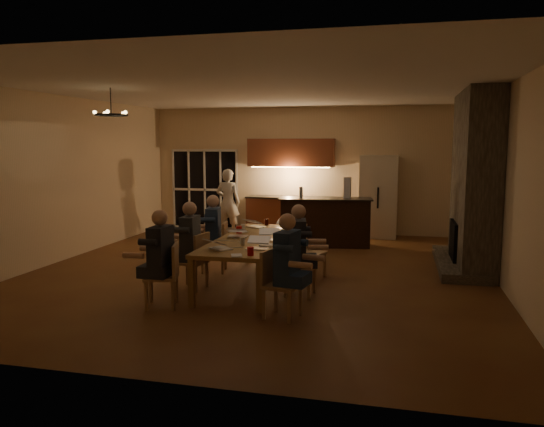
{
  "coord_description": "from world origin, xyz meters",
  "views": [
    {
      "loc": [
        2.37,
        -8.94,
        2.26
      ],
      "look_at": [
        0.16,
        0.3,
        1.02
      ],
      "focal_mm": 35.0,
      "sensor_mm": 36.0,
      "label": 1
    }
  ],
  "objects": [
    {
      "name": "person_left_far",
      "position": [
        -0.8,
        -0.19,
        0.69
      ],
      "size": [
        0.71,
        0.71,
        1.38
      ],
      "primitive_type": null,
      "rotation": [
        0.0,
        0.0,
        -1.37
      ],
      "color": "navy",
      "rests_on": "ground"
    },
    {
      "name": "can_cola",
      "position": [
        -0.03,
        0.61,
        0.81
      ],
      "size": [
        0.07,
        0.07,
        0.12
      ],
      "primitive_type": "cylinder",
      "color": "#3F0F0C",
      "rests_on": "dining_table"
    },
    {
      "name": "person_right_mid",
      "position": [
        0.94,
        -1.28,
        0.69
      ],
      "size": [
        0.71,
        0.71,
        1.38
      ],
      "primitive_type": null,
      "rotation": [
        0.0,
        0.0,
        1.77
      ],
      "color": "#22252C",
      "rests_on": "ground"
    },
    {
      "name": "person_left_near",
      "position": [
        -0.78,
        -2.35,
        0.69
      ],
      "size": [
        0.61,
        0.61,
        1.38
      ],
      "primitive_type": null,
      "rotation": [
        0.0,
        0.0,
        -1.58
      ],
      "color": "#22252C",
      "rests_on": "ground"
    },
    {
      "name": "laptop_a",
      "position": [
        -0.12,
        -1.77,
        0.86
      ],
      "size": [
        0.42,
        0.42,
        0.23
      ],
      "primitive_type": null,
      "rotation": [
        0.0,
        0.0,
        2.48
      ],
      "color": "silver",
      "rests_on": "dining_table"
    },
    {
      "name": "left_wall",
      "position": [
        -4.02,
        0.0,
        1.6
      ],
      "size": [
        0.04,
        9.0,
        3.2
      ],
      "primitive_type": "cube",
      "color": "beige",
      "rests_on": "ground"
    },
    {
      "name": "french_doors",
      "position": [
        -2.7,
        4.47,
        1.05
      ],
      "size": [
        1.86,
        0.08,
        2.1
      ],
      "primitive_type": "cube",
      "color": "black",
      "rests_on": "ground"
    },
    {
      "name": "laptop_d",
      "position": [
        0.4,
        -0.9,
        0.86
      ],
      "size": [
        0.38,
        0.35,
        0.23
      ],
      "primitive_type": null,
      "rotation": [
        0.0,
        0.0,
        0.24
      ],
      "color": "silver",
      "rests_on": "dining_table"
    },
    {
      "name": "ceiling",
      "position": [
        0.0,
        0.0,
        3.22
      ],
      "size": [
        8.0,
        9.0,
        0.04
      ],
      "primitive_type": "cube",
      "color": "white",
      "rests_on": "back_wall"
    },
    {
      "name": "plate_left",
      "position": [
        -0.14,
        -1.72,
        0.76
      ],
      "size": [
        0.23,
        0.23,
        0.02
      ],
      "primitive_type": "cylinder",
      "color": "white",
      "rests_on": "dining_table"
    },
    {
      "name": "chair_right_near",
      "position": [
        0.93,
        -2.36,
        0.45
      ],
      "size": [
        0.53,
        0.53,
        0.89
      ],
      "primitive_type": null,
      "rotation": [
        0.0,
        0.0,
        1.35
      ],
      "color": "#AC7B56",
      "rests_on": "ground"
    },
    {
      "name": "mug_front",
      "position": [
        0.07,
        -1.29,
        0.8
      ],
      "size": [
        0.08,
        0.08,
        0.1
      ],
      "primitive_type": "cylinder",
      "color": "white",
      "rests_on": "dining_table"
    },
    {
      "name": "kitchenette",
      "position": [
        -0.3,
        4.2,
        1.2
      ],
      "size": [
        2.24,
        0.68,
        2.4
      ],
      "primitive_type": null,
      "color": "brown",
      "rests_on": "ground"
    },
    {
      "name": "plate_far",
      "position": [
        0.49,
        0.01,
        0.76
      ],
      "size": [
        0.26,
        0.26,
        0.02
      ],
      "primitive_type": "cylinder",
      "color": "white",
      "rests_on": "dining_table"
    },
    {
      "name": "back_wall",
      "position": [
        0.0,
        4.52,
        1.6
      ],
      "size": [
        8.0,
        0.04,
        3.2
      ],
      "primitive_type": "cube",
      "color": "beige",
      "rests_on": "ground"
    },
    {
      "name": "laptop_b",
      "position": [
        0.41,
        -1.64,
        0.86
      ],
      "size": [
        0.34,
        0.3,
        0.23
      ],
      "primitive_type": null,
      "rotation": [
        0.0,
        0.0,
        0.06
      ],
      "color": "silver",
      "rests_on": "dining_table"
    },
    {
      "name": "redcup_near",
      "position": [
        0.43,
        -2.09,
        0.81
      ],
      "size": [
        0.09,
        0.09,
        0.12
      ],
      "primitive_type": "cylinder",
      "color": "#B00B0C",
      "rests_on": "dining_table"
    },
    {
      "name": "chair_left_near",
      "position": [
        -0.8,
        -2.31,
        0.45
      ],
      "size": [
        0.55,
        0.55,
        0.89
      ],
      "primitive_type": null,
      "rotation": [
        0.0,
        0.0,
        -1.28
      ],
      "color": "#AC7B56",
      "rests_on": "ground"
    },
    {
      "name": "refrigerator",
      "position": [
        1.9,
        4.15,
        1.0
      ],
      "size": [
        0.9,
        0.68,
        2.0
      ],
      "primitive_type": "cube",
      "color": "beige",
      "rests_on": "ground"
    },
    {
      "name": "dining_table",
      "position": [
        0.1,
        -0.77,
        0.38
      ],
      "size": [
        1.1,
        3.02,
        0.75
      ],
      "primitive_type": "cube",
      "color": "#A98643",
      "rests_on": "ground"
    },
    {
      "name": "chair_left_mid",
      "position": [
        -0.76,
        -1.32,
        0.45
      ],
      "size": [
        0.5,
        0.5,
        0.89
      ],
      "primitive_type": null,
      "rotation": [
        0.0,
        0.0,
        -1.72
      ],
      "color": "#AC7B56",
      "rests_on": "ground"
    },
    {
      "name": "can_right",
      "position": [
        0.44,
        -0.52,
        0.81
      ],
      "size": [
        0.07,
        0.07,
        0.12
      ],
      "primitive_type": "cylinder",
      "color": "#B2B2B7",
      "rests_on": "dining_table"
    },
    {
      "name": "right_wall",
      "position": [
        4.02,
        0.0,
        1.6
      ],
      "size": [
        0.04,
        9.0,
        3.2
      ],
      "primitive_type": "cube",
      "color": "beige",
      "rests_on": "ground"
    },
    {
      "name": "laptop_c",
      "position": [
        -0.18,
        -0.7,
        0.86
      ],
      "size": [
        0.35,
        0.31,
        0.23
      ],
      "primitive_type": null,
      "rotation": [
        0.0,
        0.0,
        3.26
      ],
      "color": "silver",
      "rests_on": "dining_table"
    },
    {
      "name": "chandelier",
      "position": [
        -2.37,
        -0.78,
        2.75
      ],
      "size": [
        0.56,
        0.56,
        0.03
      ],
      "primitive_type": "torus",
      "color": "black",
      "rests_on": "ceiling"
    },
    {
      "name": "plate_near",
      "position": [
        0.47,
        -1.35,
        0.76
      ],
      "size": [
        0.23,
        0.23,
        0.02
      ],
      "primitive_type": "cylinder",
      "color": "white",
      "rests_on": "dining_table"
    },
    {
      "name": "bar_blender",
      "position": [
        1.27,
        2.83,
        1.31
      ],
      "size": [
        0.16,
        0.16,
        0.46
      ],
      "primitive_type": "cube",
      "rotation": [
        0.0,
        0.0,
        -0.08
      ],
      "color": "silver",
      "rests_on": "bar_island"
    },
    {
      "name": "standing_person",
      "position": [
        -1.74,
        3.52,
        0.83
      ],
      "size": [
        0.61,
        0.41,
        1.66
      ],
      "primitive_type": "imported",
      "rotation": [
        0.0,
        0.0,
        3.12
      ],
      "color": "silver",
      "rests_on": "ground"
    },
    {
      "name": "mug_mid",
      "position": [
        0.16,
        -0.21,
        0.8
      ],
      "size": [
        0.08,
        0.08,
        0.1
      ],
      "primitive_type": "cylinder",
      "color": "white",
      "rests_on": "dining_table"
    },
    {
      "name": "chair_right_far",
      "position": [
        0.95,
        -0.21,
        0.45
      ],
      "size": [
        0.55,
        0.55,
        0.89
      ],
      "primitive_type": null,
      "rotation": [
        0.0,
        0.0,
        1.26
      ],
      "color": "#AC7B56",
      "rests_on": "ground"
    },
    {
      "name": "bar_island",
      "position": [
        0.8,
        2.69,
        0.54
      ],
      "size": [
        2.12,
        0.94,
        1.08
      ],
      "primitive_type": "cube",
      "rotation": [
        0.0,
        0.0,
        0.13
      ],
      "color": "black",
      "rests_on": "ground"
    },
    {
      "name": "fireplace",
      "position": [
        3.7,
        1.2,
        1.6
      ],
      "size": [
        0.58,
        2.5,
        3.2
      ],
      "primitive_type": "cube",
      "color": "#5E584A",
      "rests_on": "ground"
    },
    {
      "name": "chair_right_mid",
      "position": [
        0.97,
        -1.28,
        0.45
      ],
      "size": [
        0.47,
        0.47,
        0.89
      ],
      "primitive_type": null,
      "rotation": [
        0.0,
        0.0,
        1.51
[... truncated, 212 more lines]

